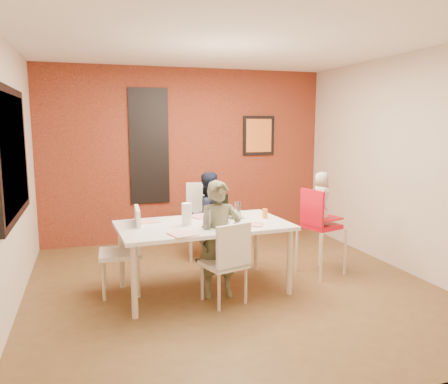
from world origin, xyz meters
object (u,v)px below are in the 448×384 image
object	(u,v)px
chair_left	(128,246)
high_chair	(319,223)
dining_table	(204,230)
chair_far	(204,216)
paper_towel_roll	(187,214)
child_near	(219,240)
child_far	(207,217)
chair_near	(228,259)
toddler	(321,198)
wine_bottle	(225,207)

from	to	relation	value
chair_left	high_chair	distance (m)	2.29
dining_table	chair_far	distance (m)	1.33
paper_towel_roll	child_near	bearing A→B (deg)	-31.99
chair_far	child_far	bearing A→B (deg)	-82.91
dining_table	chair_near	size ratio (longest dim) A/B	2.19
chair_near	chair_far	distance (m)	1.72
chair_left	paper_towel_roll	size ratio (longest dim) A/B	3.96
chair_far	child_near	size ratio (longest dim) A/B	0.81
child_far	paper_towel_roll	world-z (taller)	child_far
chair_far	high_chair	size ratio (longest dim) A/B	0.96
dining_table	chair_far	world-z (taller)	chair_far
high_chair	child_near	distance (m)	1.40
child_far	chair_far	bearing A→B (deg)	-102.58
dining_table	chair_near	world-z (taller)	chair_near
child_near	toddler	size ratio (longest dim) A/B	1.96
dining_table	chair_far	size ratio (longest dim) A/B	1.85
chair_near	wine_bottle	distance (m)	0.67
chair_near	child_near	bearing A→B (deg)	-100.71
chair_near	child_near	distance (m)	0.28
chair_left	toddler	xyz separation A→B (m)	(2.32, -0.08, 0.42)
wine_bottle	child_far	bearing A→B (deg)	86.36
dining_table	wine_bottle	size ratio (longest dim) A/B	6.15
chair_left	child_near	distance (m)	1.01
high_chair	child_near	size ratio (longest dim) A/B	0.85
dining_table	child_near	distance (m)	0.24
chair_far	child_near	xyz separation A→B (m)	(-0.22, -1.48, 0.06)
chair_far	chair_left	world-z (taller)	chair_far
child_far	toddler	xyz separation A→B (m)	(1.19, -0.90, 0.34)
chair_far	child_far	distance (m)	0.25
child_near	dining_table	bearing A→B (deg)	125.42
dining_table	high_chair	bearing A→B (deg)	4.38
chair_left	wine_bottle	world-z (taller)	wine_bottle
chair_left	toddler	size ratio (longest dim) A/B	1.48
chair_near	toddler	world-z (taller)	toddler
high_chair	toddler	bearing A→B (deg)	-79.69
dining_table	chair_far	xyz separation A→B (m)	(0.34, 1.28, -0.13)
chair_near	paper_towel_roll	xyz separation A→B (m)	(-0.33, 0.43, 0.40)
chair_far	wine_bottle	size ratio (longest dim) A/B	3.32
chair_near	child_far	bearing A→B (deg)	-113.02
toddler	paper_towel_roll	distance (m)	1.71
child_far	chair_left	bearing A→B (deg)	27.45
dining_table	paper_towel_roll	size ratio (longest dim) A/B	7.92
high_chair	wine_bottle	xyz separation A→B (m)	(-1.22, -0.06, 0.28)
wine_bottle	paper_towel_roll	distance (m)	0.45
chair_near	child_far	size ratio (longest dim) A/B	0.71
chair_far	paper_towel_roll	size ratio (longest dim) A/B	4.28
chair_far	chair_left	distance (m)	1.56
dining_table	chair_far	bearing A→B (deg)	75.09
chair_far	high_chair	bearing A→B (deg)	-34.26
child_far	wine_bottle	size ratio (longest dim) A/B	3.94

